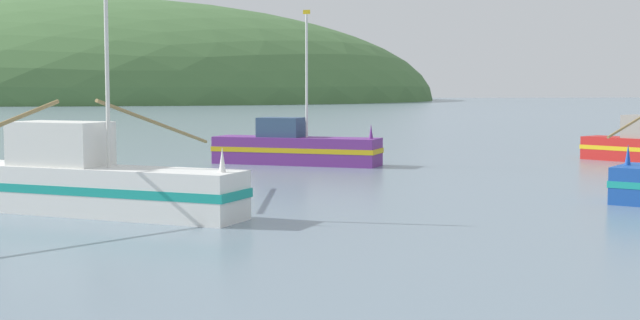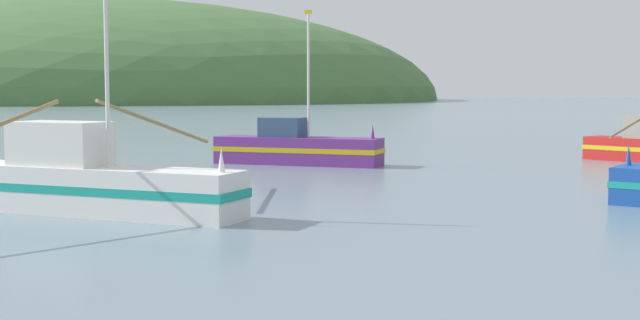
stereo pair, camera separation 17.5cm
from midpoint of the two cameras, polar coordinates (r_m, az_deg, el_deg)
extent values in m
ellipsoid|color=#47703D|center=(254.67, -14.86, 3.73)|extent=(193.27, 154.62, 55.33)
cone|color=#19479E|center=(31.07, 19.03, 0.33)|extent=(0.28, 0.28, 0.70)
cube|color=white|center=(27.69, -15.36, -1.85)|extent=(10.17, 6.81, 1.43)
cube|color=teal|center=(27.68, -15.36, -1.71)|extent=(10.27, 6.87, 0.26)
cone|color=white|center=(24.88, -6.50, 0.02)|extent=(0.27, 0.27, 0.70)
cube|color=silver|center=(27.99, -16.51, 1.02)|extent=(3.32, 2.82, 1.33)
cylinder|color=silver|center=(26.86, -13.69, 5.13)|extent=(0.12, 0.12, 5.27)
cylinder|color=#997F4C|center=(30.99, -10.60, 2.33)|extent=(3.38, 5.89, 1.77)
cylinder|color=#997F4C|center=(44.58, 19.37, 2.32)|extent=(3.78, 2.78, 1.39)
cube|color=#6B2D84|center=(43.49, -1.65, 0.59)|extent=(8.28, 5.30, 1.34)
cube|color=gold|center=(43.49, -1.65, 0.68)|extent=(8.36, 5.36, 0.24)
cone|color=#6B2D84|center=(42.24, 3.18, 1.85)|extent=(0.27, 0.27, 0.70)
cube|color=#334C6B|center=(43.72, -2.64, 2.12)|extent=(2.51, 2.20, 0.96)
cylinder|color=silver|center=(43.19, -0.98, 5.40)|extent=(0.12, 0.12, 5.94)
cube|color=gold|center=(43.34, -0.99, 9.49)|extent=(0.34, 0.18, 0.20)
camera|label=1|loc=(0.09, -90.17, -0.01)|focal=49.80mm
camera|label=2|loc=(0.09, 89.83, 0.01)|focal=49.80mm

